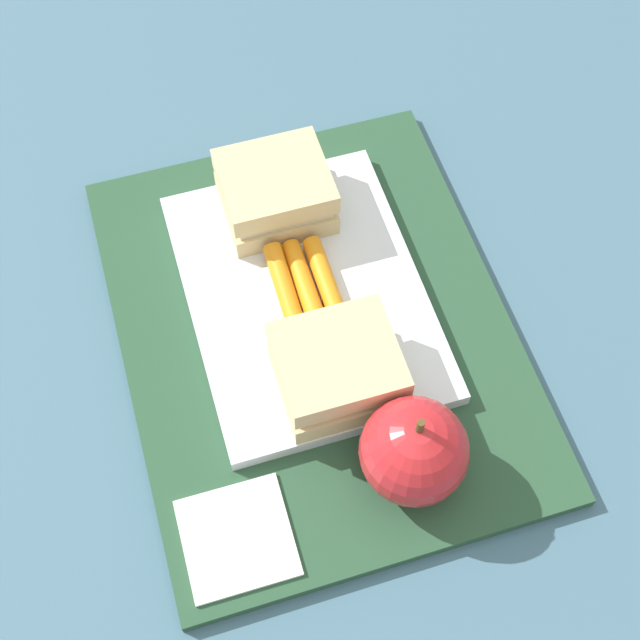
{
  "coord_description": "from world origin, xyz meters",
  "views": [
    {
      "loc": [
        0.3,
        -0.09,
        0.58
      ],
      "look_at": [
        0.01,
        0.0,
        0.04
      ],
      "focal_mm": 49.75,
      "sensor_mm": 36.0,
      "label": 1
    }
  ],
  "objects_px": {
    "carrot_sticks_bundle": "(306,286)",
    "apple": "(414,451)",
    "sandwich_half_right": "(338,369)",
    "food_tray": "(305,295)",
    "sandwich_half_left": "(276,192)",
    "paper_napkin": "(237,538)"
  },
  "relations": [
    {
      "from": "carrot_sticks_bundle",
      "to": "apple",
      "type": "height_order",
      "value": "apple"
    },
    {
      "from": "sandwich_half_right",
      "to": "apple",
      "type": "distance_m",
      "value": 0.08
    },
    {
      "from": "food_tray",
      "to": "carrot_sticks_bundle",
      "type": "xyz_separation_m",
      "value": [
        -0.0,
        0.0,
        0.01
      ]
    },
    {
      "from": "sandwich_half_left",
      "to": "sandwich_half_right",
      "type": "height_order",
      "value": "same"
    },
    {
      "from": "food_tray",
      "to": "carrot_sticks_bundle",
      "type": "height_order",
      "value": "carrot_sticks_bundle"
    },
    {
      "from": "food_tray",
      "to": "sandwich_half_left",
      "type": "distance_m",
      "value": 0.08
    },
    {
      "from": "sandwich_half_left",
      "to": "carrot_sticks_bundle",
      "type": "distance_m",
      "value": 0.08
    },
    {
      "from": "sandwich_half_left",
      "to": "carrot_sticks_bundle",
      "type": "relative_size",
      "value": 1.03
    },
    {
      "from": "sandwich_half_left",
      "to": "carrot_sticks_bundle",
      "type": "height_order",
      "value": "sandwich_half_left"
    },
    {
      "from": "food_tray",
      "to": "apple",
      "type": "xyz_separation_m",
      "value": [
        0.15,
        0.03,
        0.03
      ]
    },
    {
      "from": "sandwich_half_left",
      "to": "apple",
      "type": "xyz_separation_m",
      "value": [
        0.23,
        0.03,
        0.0
      ]
    },
    {
      "from": "paper_napkin",
      "to": "carrot_sticks_bundle",
      "type": "bearing_deg",
      "value": 149.66
    },
    {
      "from": "apple",
      "to": "food_tray",
      "type": "bearing_deg",
      "value": -169.12
    },
    {
      "from": "sandwich_half_right",
      "to": "apple",
      "type": "bearing_deg",
      "value": 21.96
    },
    {
      "from": "food_tray",
      "to": "apple",
      "type": "distance_m",
      "value": 0.15
    },
    {
      "from": "paper_napkin",
      "to": "food_tray",
      "type": "bearing_deg",
      "value": 149.77
    },
    {
      "from": "sandwich_half_right",
      "to": "paper_napkin",
      "type": "distance_m",
      "value": 0.13
    },
    {
      "from": "paper_napkin",
      "to": "sandwich_half_left",
      "type": "bearing_deg",
      "value": 158.61
    },
    {
      "from": "sandwich_half_right",
      "to": "paper_napkin",
      "type": "xyz_separation_m",
      "value": [
        0.08,
        -0.09,
        -0.03
      ]
    },
    {
      "from": "carrot_sticks_bundle",
      "to": "paper_napkin",
      "type": "height_order",
      "value": "carrot_sticks_bundle"
    },
    {
      "from": "food_tray",
      "to": "paper_napkin",
      "type": "height_order",
      "value": "food_tray"
    },
    {
      "from": "food_tray",
      "to": "sandwich_half_left",
      "type": "bearing_deg",
      "value": 180.0
    }
  ]
}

